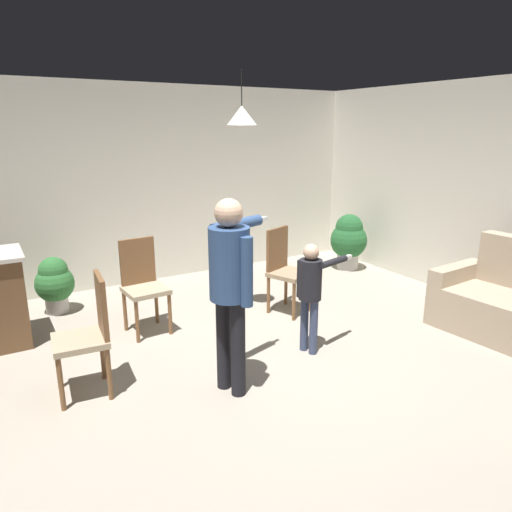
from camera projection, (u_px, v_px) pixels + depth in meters
ground at (278, 371)px, 4.25m from camera, size 7.68×7.68×0.00m
wall_back at (153, 185)px, 6.55m from camera, size 6.40×0.10×2.70m
wall_right at (510, 197)px, 5.47m from camera, size 0.10×6.40×2.70m
person_adult at (231, 276)px, 3.70m from camera, size 0.73×0.61×1.62m
person_child at (311, 286)px, 4.46m from camera, size 0.59×0.31×1.09m
dining_chair_by_counter at (143, 282)px, 4.98m from camera, size 0.45×0.45×1.00m
dining_chair_near_wall at (285, 267)px, 5.52m from camera, size 0.54×0.54×1.00m
dining_chair_centre_back at (89, 331)px, 3.79m from camera, size 0.46×0.46×1.00m
potted_plant_corner at (55, 282)px, 5.51m from camera, size 0.44×0.44×0.68m
potted_plant_by_wall at (349, 239)px, 7.21m from camera, size 0.56×0.56×0.86m
ceiling_light_pendant at (242, 115)px, 4.90m from camera, size 0.32×0.32×0.55m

